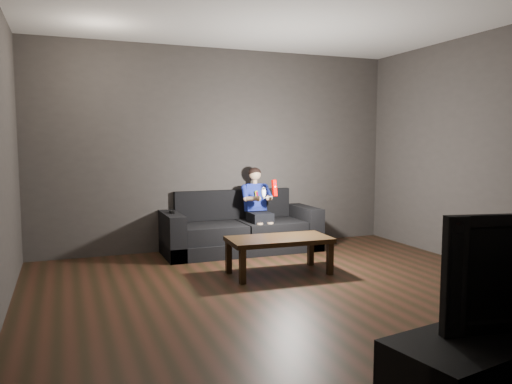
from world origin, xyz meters
name	(u,v)px	position (x,y,z in m)	size (l,w,h in m)	color
floor	(302,300)	(0.00, 0.00, 0.00)	(5.00, 5.00, 0.00)	black
back_wall	(221,149)	(0.00, 2.50, 1.35)	(5.00, 0.04, 2.70)	#363230
right_wall	(512,151)	(2.50, 0.00, 1.35)	(0.04, 5.00, 2.70)	#363230
sofa	(240,231)	(0.17, 2.20, 0.26)	(2.06, 0.89, 0.80)	black
child	(258,201)	(0.40, 2.14, 0.66)	(0.41, 0.50, 1.01)	black
wii_remote_red	(274,188)	(0.48, 1.75, 0.87)	(0.06, 0.08, 0.21)	#E20300
nunchuk_white	(264,192)	(0.33, 1.76, 0.82)	(0.08, 0.10, 0.15)	white
wii_remote_black	(172,212)	(-0.76, 2.12, 0.58)	(0.04, 0.14, 0.03)	black
coffee_table	(279,242)	(0.18, 0.91, 0.35)	(1.14, 0.61, 0.41)	black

